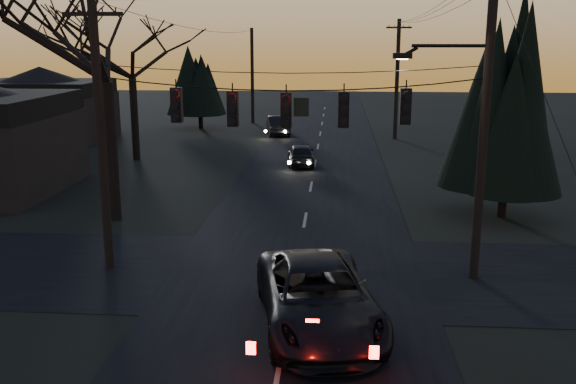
# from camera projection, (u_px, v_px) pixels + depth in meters

# --- Properties ---
(main_road) EXTENTS (8.00, 120.00, 0.02)m
(main_road) POSITION_uv_depth(u_px,v_px,m) (309.00, 196.00, 29.89)
(main_road) COLOR black
(main_road) RESTS_ON ground
(cross_road) EXTENTS (60.00, 7.00, 0.02)m
(cross_road) POSITION_uv_depth(u_px,v_px,m) (296.00, 273.00, 20.20)
(cross_road) COLOR black
(cross_road) RESTS_ON ground
(utility_pole_right) EXTENTS (5.00, 0.30, 10.00)m
(utility_pole_right) POSITION_uv_depth(u_px,v_px,m) (473.00, 278.00, 19.81)
(utility_pole_right) COLOR black
(utility_pole_right) RESTS_ON ground
(utility_pole_left) EXTENTS (1.80, 0.30, 8.50)m
(utility_pole_left) POSITION_uv_depth(u_px,v_px,m) (110.00, 268.00, 20.64)
(utility_pole_left) COLOR black
(utility_pole_left) RESTS_ON ground
(utility_pole_far_r) EXTENTS (1.80, 0.30, 8.50)m
(utility_pole_far_r) POSITION_uv_depth(u_px,v_px,m) (395.00, 139.00, 46.94)
(utility_pole_far_r) COLOR black
(utility_pole_far_r) RESTS_ON ground
(utility_pole_far_l) EXTENTS (0.30, 0.30, 8.00)m
(utility_pole_far_l) POSITION_uv_depth(u_px,v_px,m) (253.00, 123.00, 55.53)
(utility_pole_far_l) COLOR black
(utility_pole_far_l) RESTS_ON ground
(span_signal_assembly) EXTENTS (11.50, 0.44, 1.64)m
(span_signal_assembly) POSITION_uv_depth(u_px,v_px,m) (288.00, 108.00, 19.00)
(span_signal_assembly) COLOR black
(span_signal_assembly) RESTS_ON ground
(bare_tree_left) EXTENTS (8.87, 8.87, 11.11)m
(bare_tree_left) POSITION_uv_depth(u_px,v_px,m) (104.00, 23.00, 24.27)
(bare_tree_left) COLOR black
(bare_tree_left) RESTS_ON ground
(evergreen_right) EXTENTS (3.84, 3.84, 8.11)m
(evergreen_right) POSITION_uv_depth(u_px,v_px,m) (510.00, 104.00, 25.47)
(evergreen_right) COLOR black
(evergreen_right) RESTS_ON ground
(bare_tree_dist) EXTENTS (7.91, 7.91, 9.80)m
(bare_tree_dist) POSITION_uv_depth(u_px,v_px,m) (130.00, 44.00, 37.33)
(bare_tree_dist) COLOR black
(bare_tree_dist) RESTS_ON ground
(evergreen_dist) EXTENTS (3.91, 3.91, 6.04)m
(evergreen_dist) POSITION_uv_depth(u_px,v_px,m) (200.00, 84.00, 51.37)
(evergreen_dist) COLOR black
(evergreen_dist) RESTS_ON ground
(house_left_far) EXTENTS (9.00, 7.00, 5.20)m
(house_left_far) POSITION_uv_depth(u_px,v_px,m) (42.00, 103.00, 46.24)
(house_left_far) COLOR black
(house_left_far) RESTS_ON ground
(suv_near) EXTENTS (3.83, 6.39, 1.66)m
(suv_near) POSITION_uv_depth(u_px,v_px,m) (318.00, 297.00, 16.21)
(suv_near) COLOR black
(suv_near) RESTS_ON ground
(sedan_oncoming_a) EXTENTS (1.83, 3.81, 1.26)m
(sedan_oncoming_a) POSITION_uv_depth(u_px,v_px,m) (301.00, 155.00, 37.05)
(sedan_oncoming_a) COLOR black
(sedan_oncoming_a) RESTS_ON ground
(sedan_oncoming_b) EXTENTS (2.27, 4.61, 1.45)m
(sedan_oncoming_b) POSITION_uv_depth(u_px,v_px,m) (278.00, 125.00, 48.67)
(sedan_oncoming_b) COLOR black
(sedan_oncoming_b) RESTS_ON ground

